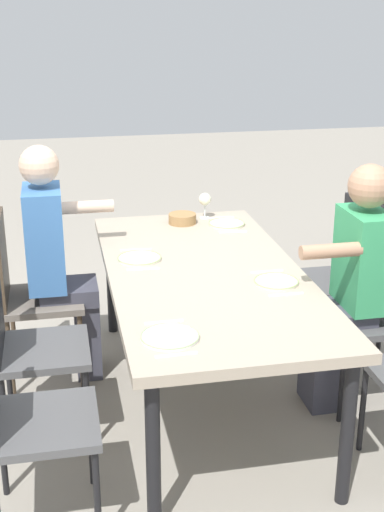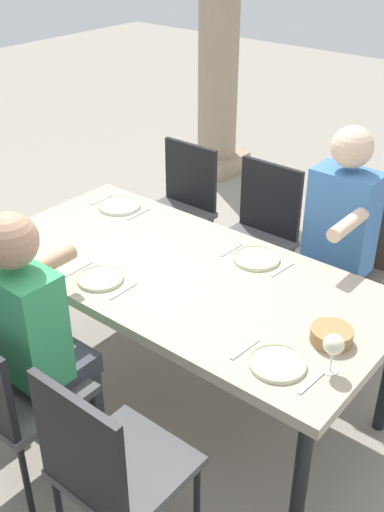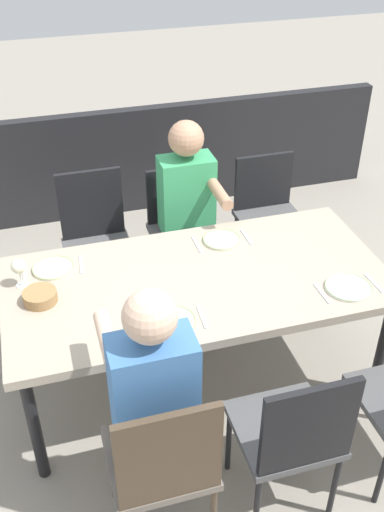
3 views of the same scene
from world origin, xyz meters
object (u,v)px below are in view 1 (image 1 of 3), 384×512
(dining_table, at_px, (205,281))
(chair_east_north, at_px, (26,288))
(chair_mid_north, at_px, (24,338))
(plate_1, at_px, (276,281))
(chair_east_south, at_px, (338,269))
(diner_man_white, at_px, (350,280))
(chair_west_north, at_px, (21,411))
(plate_0, at_px, (170,336))
(bread_basket, at_px, (182,219))
(wine_glass_3, at_px, (205,200))
(plate_3, at_px, (227,223))
(diner_woman_green, at_px, (57,257))
(plate_2, at_px, (139,258))
(chair_mid_south, at_px, (380,309))

(dining_table, xyz_separation_m, chair_east_north, (0.42, 0.91, -0.13))
(chair_mid_north, relative_size, plate_1, 4.25)
(plate_1, bearing_deg, chair_east_south, -42.82)
(diner_man_white, bearing_deg, chair_west_north, 110.90)
(chair_west_north, bearing_deg, chair_east_north, 0.20)
(plate_0, bearing_deg, chair_west_north, 96.33)
(chair_east_south, xyz_separation_m, plate_1, (-0.66, 0.61, 0.23))
(chair_east_south, relative_size, diner_man_white, 0.72)
(dining_table, xyz_separation_m, bread_basket, (0.81, -0.04, 0.09))
(dining_table, distance_m, diner_man_white, 0.74)
(wine_glass_3, bearing_deg, plate_3, -149.34)
(plate_1, distance_m, bread_basket, 1.08)
(diner_woman_green, height_order, plate_1, diner_woman_green)
(bread_basket, bearing_deg, plate_0, 167.57)
(chair_west_north, xyz_separation_m, chair_east_south, (1.21, -1.83, 0.00))
(diner_man_white, relative_size, plate_3, 5.83)
(diner_man_white, bearing_deg, dining_table, 77.29)
(chair_west_north, bearing_deg, plate_3, -38.51)
(plate_2, distance_m, plate_3, 0.79)
(chair_west_north, height_order, plate_1, chair_west_north)
(diner_man_white, distance_m, plate_2, 1.10)
(chair_mid_south, xyz_separation_m, chair_east_south, (0.58, -0.01, 0.01))
(chair_mid_north, relative_size, chair_east_north, 0.96)
(diner_man_white, bearing_deg, chair_east_north, 70.36)
(diner_man_white, relative_size, bread_basket, 7.66)
(diner_man_white, distance_m, plate_1, 0.43)
(dining_table, distance_m, chair_mid_north, 0.94)
(dining_table, distance_m, wine_glass_3, 0.93)
(plate_1, bearing_deg, chair_mid_south, -82.81)
(dining_table, bearing_deg, chair_mid_north, 100.00)
(chair_mid_north, bearing_deg, chair_east_north, 0.20)
(chair_mid_south, distance_m, plate_0, 1.35)
(diner_man_white, bearing_deg, plate_2, 69.57)
(plate_0, bearing_deg, plate_1, -51.42)
(plate_0, height_order, wine_glass_3, wine_glass_3)
(chair_west_north, xyz_separation_m, chair_east_north, (1.21, 0.00, 0.03))
(bread_basket, bearing_deg, plate_2, 149.92)
(chair_east_north, bearing_deg, diner_woman_green, -89.10)
(chair_mid_north, xyz_separation_m, plate_2, (0.38, -0.61, 0.22))
(chair_east_north, distance_m, plate_2, 0.67)
(dining_table, xyz_separation_m, plate_3, (0.73, -0.30, 0.07))
(chair_east_north, distance_m, diner_man_white, 1.75)
(wine_glass_3, bearing_deg, bread_basket, 117.27)
(chair_mid_north, bearing_deg, diner_man_white, -90.10)
(chair_east_south, relative_size, bread_basket, 5.55)
(plate_2, distance_m, wine_glass_3, 0.85)
(chair_east_south, bearing_deg, diner_woman_green, 89.90)
(chair_mid_south, bearing_deg, chair_mid_north, 90.00)
(diner_woman_green, relative_size, wine_glass_3, 8.24)
(bread_basket, bearing_deg, diner_woman_green, 116.75)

